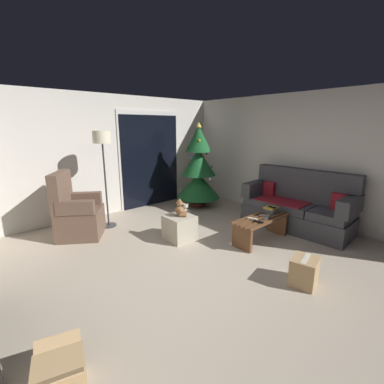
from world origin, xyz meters
name	(u,v)px	position (x,y,z in m)	size (l,w,h in m)	color
ground_plane	(204,266)	(0.00, 0.00, 0.00)	(7.00, 7.00, 0.00)	#B2A38E
wall_back	(104,156)	(0.00, 3.06, 1.25)	(5.72, 0.12, 2.50)	silver
wall_right	(311,158)	(2.86, 0.00, 1.25)	(0.12, 6.00, 2.50)	silver
patio_door_frame	(150,159)	(1.09, 2.99, 1.10)	(1.60, 0.02, 2.20)	silver
patio_door_glass	(151,161)	(1.09, 2.97, 1.05)	(1.50, 0.02, 2.10)	black
couch	(297,207)	(2.32, -0.09, 0.40)	(0.87, 1.98, 1.08)	#3D3D42
coffee_table	(261,225)	(1.29, -0.01, 0.27)	(1.10, 0.40, 0.40)	brown
remote_black	(258,222)	(1.07, -0.11, 0.42)	(0.04, 0.16, 0.02)	black
remote_white	(252,219)	(1.11, 0.03, 0.42)	(0.04, 0.16, 0.02)	silver
remote_graphite	(266,218)	(1.30, -0.10, 0.42)	(0.04, 0.16, 0.02)	#333338
remote_silver	(265,216)	(1.39, -0.01, 0.42)	(0.04, 0.16, 0.02)	#ADADB2
book_stack	(271,210)	(1.61, 0.03, 0.46)	(0.26, 0.22, 0.11)	#4C4C51
cell_phone	(272,207)	(1.61, 0.00, 0.52)	(0.07, 0.14, 0.01)	black
christmas_tree	(198,170)	(1.83, 2.12, 0.87)	(1.00, 1.00, 1.95)	#4C1E19
armchair	(77,214)	(-0.93, 2.17, 0.40)	(0.95, 0.95, 1.13)	brown
floor_lamp	(103,147)	(-0.33, 2.28, 1.51)	(0.32, 0.32, 1.78)	#2D2D30
ottoman	(180,228)	(0.31, 0.92, 0.21)	(0.44, 0.44, 0.41)	#B2A893
teddy_bear_chestnut	(180,209)	(0.32, 0.91, 0.54)	(0.21, 0.21, 0.29)	brown
teddy_bear_cream_by_tree	(186,211)	(1.15, 1.76, 0.12)	(0.21, 0.21, 0.29)	beige
cardboard_box_open_near_shelf	(60,375)	(-1.98, -0.60, 0.13)	(0.43, 0.51, 0.31)	tan
cardboard_box_taped_mid_floor	(304,271)	(0.63, -1.09, 0.17)	(0.40, 0.36, 0.34)	tan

